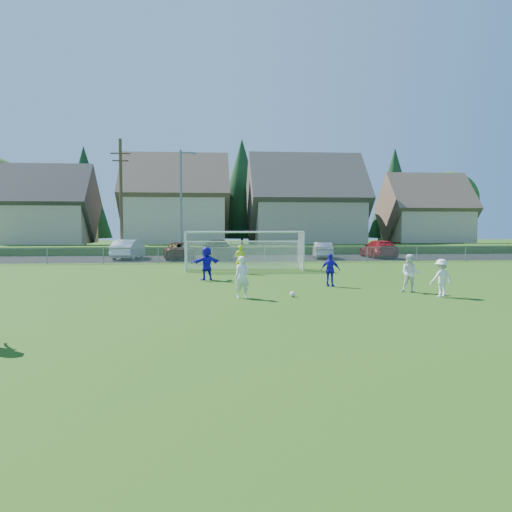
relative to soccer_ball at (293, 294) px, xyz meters
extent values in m
plane|color=#193D0C|center=(-1.10, -4.00, -0.11)|extent=(160.00, 160.00, 0.00)
plane|color=black|center=(-1.10, 23.50, -0.10)|extent=(60.00, 60.00, 0.00)
cube|color=#1E420F|center=(-1.10, 31.00, 0.29)|extent=(70.00, 6.00, 0.80)
sphere|color=white|center=(0.00, 0.00, 0.00)|extent=(0.22, 0.22, 0.22)
imported|color=white|center=(-2.02, -0.12, 0.72)|extent=(0.65, 0.48, 1.66)
imported|color=white|center=(5.21, 0.81, 0.71)|extent=(0.99, 0.91, 1.63)
imported|color=white|center=(5.95, -0.52, 0.65)|extent=(1.06, 0.72, 1.52)
imported|color=#2215C5|center=(2.33, 3.20, 0.66)|extent=(0.98, 0.72, 1.54)
imported|color=#2215C5|center=(-3.46, 6.50, 0.77)|extent=(1.68, 1.20, 1.75)
imported|color=yellow|center=(-1.50, 9.66, 0.74)|extent=(0.65, 0.45, 1.71)
imported|color=white|center=(-10.10, 23.20, 0.71)|extent=(2.33, 5.17, 1.65)
imported|color=#501409|center=(-5.86, 22.62, 0.60)|extent=(3.03, 5.38, 1.42)
imported|color=black|center=(-2.67, 22.51, 0.71)|extent=(2.58, 5.74, 1.63)
imported|color=#B3B3B3|center=(6.43, 22.52, 0.57)|extent=(2.00, 4.31, 1.37)
imported|color=maroon|center=(11.52, 22.90, 0.66)|extent=(2.20, 5.30, 1.53)
cylinder|color=white|center=(-4.75, 11.00, 1.11)|extent=(0.12, 0.12, 2.44)
cylinder|color=white|center=(2.55, 11.00, 1.11)|extent=(0.12, 0.12, 2.44)
cylinder|color=white|center=(-1.10, 11.00, 2.33)|extent=(7.30, 0.12, 0.12)
cylinder|color=white|center=(-4.75, 12.80, 0.79)|extent=(0.08, 0.08, 1.80)
cylinder|color=white|center=(2.55, 12.80, 0.79)|extent=(0.08, 0.08, 1.80)
cylinder|color=white|center=(-1.10, 12.80, 1.69)|extent=(7.30, 0.08, 0.08)
cube|color=silver|center=(-1.10, 12.80, 0.79)|extent=(7.30, 0.02, 1.80)
cube|color=silver|center=(-4.75, 11.90, 1.11)|extent=(0.02, 1.80, 2.44)
cube|color=silver|center=(2.55, 11.90, 1.11)|extent=(0.02, 1.80, 2.44)
cube|color=silver|center=(-1.10, 11.90, 2.33)|extent=(7.30, 1.80, 0.02)
cube|color=gray|center=(-1.10, 18.00, 1.06)|extent=(52.00, 0.03, 0.03)
cube|color=gray|center=(-1.10, 18.00, 0.49)|extent=(52.00, 0.02, 1.14)
cylinder|color=gray|center=(-1.10, 18.00, 0.49)|extent=(0.06, 0.06, 1.20)
cylinder|color=slate|center=(-5.60, 22.00, 4.39)|extent=(0.18, 0.18, 9.00)
cylinder|color=slate|center=(-5.10, 22.00, 8.69)|extent=(1.20, 0.12, 0.12)
cube|color=slate|center=(-4.50, 22.00, 8.64)|extent=(0.36, 0.18, 0.12)
cylinder|color=#473321|center=(-10.60, 23.00, 4.89)|extent=(0.26, 0.26, 10.00)
cube|color=#473321|center=(-10.60, 23.00, 8.69)|extent=(1.60, 0.10, 0.10)
cube|color=#473321|center=(-10.60, 23.00, 8.09)|extent=(1.30, 0.10, 0.10)
cube|color=tan|center=(-21.10, 38.00, 2.94)|extent=(9.00, 8.00, 4.50)
pyramid|color=#423D38|center=(-21.10, 38.00, 9.60)|extent=(9.90, 8.80, 4.41)
cube|color=#C6B58E|center=(-7.10, 39.00, 3.44)|extent=(11.00, 9.00, 5.50)
pyramid|color=brown|center=(-7.10, 39.00, 11.15)|extent=(12.10, 9.90, 4.96)
cube|color=tan|center=(7.90, 38.00, 3.19)|extent=(12.00, 10.00, 5.00)
pyramid|color=#4C473F|center=(7.90, 38.00, 11.21)|extent=(13.20, 11.00, 5.52)
cube|color=tan|center=(22.90, 39.00, 2.69)|extent=(9.00, 8.00, 4.00)
pyramid|color=brown|center=(22.90, 39.00, 9.10)|extent=(9.90, 8.80, 4.41)
cylinder|color=#382616|center=(-19.10, 46.00, 0.49)|extent=(0.30, 0.30, 1.20)
cone|color=#143819|center=(-19.10, 46.00, 6.94)|extent=(6.76, 6.76, 11.70)
cylinder|color=#382616|center=(-9.10, 47.00, 0.49)|extent=(0.30, 0.30, 1.20)
cone|color=#143819|center=(-9.10, 47.00, 6.49)|extent=(6.24, 6.24, 10.80)
cylinder|color=#382616|center=(0.90, 44.00, 0.49)|extent=(0.30, 0.30, 1.20)
cone|color=#143819|center=(0.90, 44.00, 7.39)|extent=(7.28, 7.28, 12.60)
cylinder|color=#382616|center=(10.90, 46.00, 1.87)|extent=(0.36, 0.36, 3.96)
sphere|color=#2B5B19|center=(10.90, 46.00, 6.71)|extent=(8.36, 8.36, 8.36)
cylinder|color=#382616|center=(20.90, 44.00, 0.49)|extent=(0.30, 0.30, 1.20)
cone|color=#143819|center=(20.90, 44.00, 6.94)|extent=(6.76, 6.76, 11.70)
cylinder|color=#382616|center=(28.90, 45.00, 1.69)|extent=(0.36, 0.36, 3.60)
sphere|color=#2B5B19|center=(28.90, 45.00, 6.09)|extent=(7.60, 7.60, 7.60)
camera|label=1|loc=(-3.34, -19.61, 2.77)|focal=35.00mm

